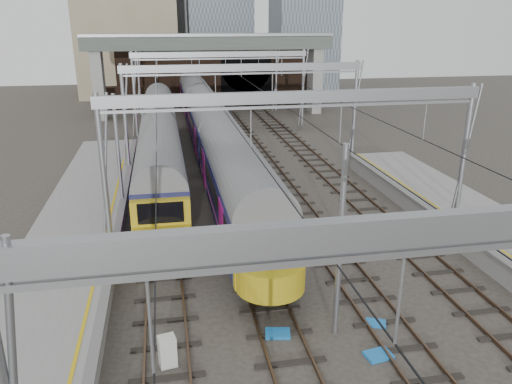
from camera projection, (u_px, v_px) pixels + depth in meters
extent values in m
plane|color=#38332D|center=(355.00, 368.00, 16.15)|extent=(160.00, 160.00, 0.00)
cube|color=gray|center=(37.00, 343.00, 16.53)|extent=(4.20, 55.00, 1.10)
cube|color=slate|center=(100.00, 323.00, 16.72)|extent=(0.35, 55.00, 0.12)
cube|color=gold|center=(84.00, 323.00, 16.61)|extent=(0.12, 55.00, 0.01)
cube|color=#4C3828|center=(150.00, 213.00, 28.89)|extent=(0.08, 80.00, 0.16)
cube|color=#4C3828|center=(175.00, 211.00, 29.14)|extent=(0.08, 80.00, 0.16)
cube|color=black|center=(163.00, 213.00, 29.04)|extent=(2.40, 80.00, 0.14)
cube|color=#4C3828|center=(219.00, 209.00, 29.59)|extent=(0.08, 80.00, 0.16)
cube|color=#4C3828|center=(243.00, 207.00, 29.84)|extent=(0.08, 80.00, 0.16)
cube|color=black|center=(231.00, 209.00, 29.74)|extent=(2.40, 80.00, 0.14)
cube|color=#4C3828|center=(284.00, 204.00, 30.28)|extent=(0.08, 80.00, 0.16)
cube|color=#4C3828|center=(307.00, 203.00, 30.53)|extent=(0.08, 80.00, 0.16)
cube|color=black|center=(296.00, 205.00, 30.43)|extent=(2.40, 80.00, 0.14)
cube|color=#4C3828|center=(347.00, 200.00, 30.97)|extent=(0.08, 80.00, 0.16)
cube|color=#4C3828|center=(369.00, 199.00, 31.22)|extent=(0.08, 80.00, 0.16)
cube|color=black|center=(358.00, 200.00, 31.12)|extent=(2.40, 80.00, 0.14)
cylinder|color=gray|center=(105.00, 189.00, 20.86)|extent=(0.24, 0.24, 8.00)
cylinder|color=gray|center=(462.00, 168.00, 23.70)|extent=(0.24, 0.24, 8.00)
cube|color=gray|center=(297.00, 97.00, 21.10)|extent=(16.80, 0.28, 0.50)
cylinder|color=gray|center=(125.00, 124.00, 33.86)|extent=(0.24, 0.24, 8.00)
cylinder|color=gray|center=(354.00, 116.00, 36.71)|extent=(0.24, 0.24, 8.00)
cube|color=gray|center=(244.00, 68.00, 34.11)|extent=(16.80, 0.28, 0.50)
cylinder|color=gray|center=(134.00, 95.00, 46.87)|extent=(0.24, 0.24, 8.00)
cylinder|color=gray|center=(303.00, 91.00, 49.71)|extent=(0.24, 0.24, 8.00)
cube|color=gray|center=(220.00, 54.00, 47.11)|extent=(16.80, 0.28, 0.50)
cylinder|color=gray|center=(139.00, 81.00, 58.02)|extent=(0.24, 0.24, 8.00)
cylinder|color=gray|center=(276.00, 78.00, 60.86)|extent=(0.24, 0.24, 8.00)
cube|color=gray|center=(208.00, 48.00, 58.26)|extent=(16.80, 0.28, 0.50)
cube|color=black|center=(157.00, 120.00, 27.25)|extent=(0.03, 80.00, 0.03)
cube|color=black|center=(229.00, 118.00, 27.94)|extent=(0.03, 80.00, 0.03)
cube|color=black|center=(298.00, 115.00, 28.64)|extent=(0.03, 80.00, 0.03)
cube|color=black|center=(364.00, 113.00, 29.33)|extent=(0.03, 80.00, 0.03)
cube|color=black|center=(222.00, 71.00, 63.34)|extent=(26.00, 2.00, 9.00)
cube|color=black|center=(246.00, 87.00, 63.53)|extent=(6.50, 0.10, 5.20)
cylinder|color=black|center=(246.00, 66.00, 62.68)|extent=(6.50, 0.10, 6.50)
cube|color=black|center=(126.00, 99.00, 61.31)|extent=(6.00, 1.50, 3.00)
cube|color=gray|center=(99.00, 82.00, 55.38)|extent=(1.20, 2.50, 8.20)
cube|color=gray|center=(315.00, 78.00, 59.72)|extent=(1.20, 2.50, 8.20)
cube|color=#525C53|center=(210.00, 43.00, 56.21)|extent=(28.00, 3.00, 1.40)
cube|color=gray|center=(210.00, 35.00, 55.91)|extent=(28.00, 3.00, 0.30)
cube|color=tan|center=(127.00, 18.00, 72.14)|extent=(14.00, 12.00, 22.00)
cube|color=gray|center=(179.00, 30.00, 87.19)|extent=(18.00, 14.00, 18.00)
cube|color=black|center=(201.00, 129.00, 49.77)|extent=(2.20, 65.11, 0.70)
cube|color=#121B3F|center=(201.00, 110.00, 49.15)|extent=(2.80, 65.11, 2.50)
cylinder|color=slate|center=(200.00, 98.00, 48.74)|extent=(2.74, 64.61, 2.74)
cube|color=black|center=(200.00, 106.00, 49.02)|extent=(2.82, 63.91, 0.75)
cube|color=#BB3A7E|center=(201.00, 117.00, 49.38)|extent=(2.82, 64.11, 0.12)
cube|color=gold|center=(270.00, 259.00, 18.80)|extent=(2.74, 0.60, 2.30)
cube|color=black|center=(271.00, 247.00, 18.44)|extent=(2.10, 0.08, 1.00)
cube|color=black|center=(161.00, 166.00, 37.33)|extent=(2.11, 31.02, 0.70)
cube|color=#121B3F|center=(160.00, 142.00, 36.72)|extent=(2.68, 31.02, 2.39)
cylinder|color=slate|center=(159.00, 126.00, 36.33)|extent=(2.63, 30.52, 2.63)
cube|color=black|center=(160.00, 137.00, 36.60)|extent=(2.70, 29.82, 0.72)
cube|color=#BB3A7E|center=(160.00, 150.00, 36.94)|extent=(2.70, 30.02, 0.11)
cube|color=gold|center=(161.00, 224.00, 22.21)|extent=(2.63, 0.60, 2.19)
cube|color=black|center=(161.00, 213.00, 21.86)|extent=(2.01, 0.08, 0.96)
cube|color=silver|center=(167.00, 351.00, 16.12)|extent=(0.63, 0.55, 1.09)
cube|color=blue|center=(378.00, 355.00, 16.72)|extent=(0.98, 0.77, 0.10)
cube|color=blue|center=(278.00, 333.00, 17.87)|extent=(0.99, 0.78, 0.10)
cube|color=blue|center=(376.00, 323.00, 18.49)|extent=(0.90, 0.78, 0.09)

